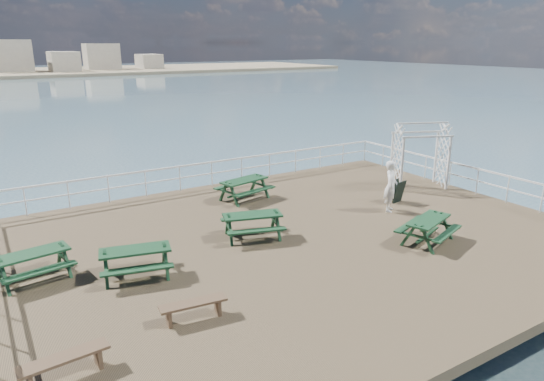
{
  "coord_description": "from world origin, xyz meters",
  "views": [
    {
      "loc": [
        -8.48,
        -11.93,
        6.02
      ],
      "look_at": [
        -0.05,
        1.75,
        1.1
      ],
      "focal_mm": 32.0,
      "sensor_mm": 36.0,
      "label": 1
    }
  ],
  "objects": [
    {
      "name": "ground",
      "position": [
        0.0,
        0.0,
        -0.15
      ],
      "size": [
        18.0,
        14.0,
        0.3
      ],
      "primitive_type": "cube",
      "color": "brown",
      "rests_on": "ground"
    },
    {
      "name": "sea_backdrop",
      "position": [
        12.54,
        134.07,
        -0.51
      ],
      "size": [
        300.0,
        300.0,
        9.2
      ],
      "color": "#466776",
      "rests_on": "ground"
    },
    {
      "name": "railing",
      "position": [
        -0.07,
        2.57,
        0.87
      ],
      "size": [
        17.77,
        13.76,
        1.1
      ],
      "color": "white",
      "rests_on": "ground"
    },
    {
      "name": "picnic_table_a",
      "position": [
        -7.74,
        1.24,
        0.56
      ],
      "size": [
        2.0,
        1.71,
        0.88
      ],
      "rotation": [
        0.0,
        0.0,
        0.15
      ],
      "color": "#13341A",
      "rests_on": "ground"
    },
    {
      "name": "picnic_table_b",
      "position": [
        -1.4,
        0.74,
        0.58
      ],
      "size": [
        2.2,
        1.96,
        0.9
      ],
      "rotation": [
        0.0,
        0.0,
        -0.3
      ],
      "color": "#13341A",
      "rests_on": "ground"
    },
    {
      "name": "picnic_table_c",
      "position": [
        0.27,
        4.37,
        0.6
      ],
      "size": [
        2.24,
        1.96,
        0.94
      ],
      "rotation": [
        0.0,
        0.0,
        0.22
      ],
      "color": "#13341A",
      "rests_on": "ground"
    },
    {
      "name": "picnic_table_d",
      "position": [
        -5.38,
        0.02,
        0.57
      ],
      "size": [
        2.12,
        1.85,
        0.89
      ],
      "rotation": [
        0.0,
        0.0,
        -0.23
      ],
      "color": "#13341A",
      "rests_on": "ground"
    },
    {
      "name": "picnic_table_e",
      "position": [
        3.07,
        -2.48,
        0.56
      ],
      "size": [
        2.18,
        1.96,
        0.88
      ],
      "rotation": [
        0.0,
        0.0,
        0.33
      ],
      "color": "#13341A",
      "rests_on": "ground"
    },
    {
      "name": "flat_bench_near",
      "position": [
        -4.92,
        -2.77,
        0.33
      ],
      "size": [
        1.55,
        0.53,
        0.44
      ],
      "rotation": [
        0.0,
        0.0,
        -0.12
      ],
      "color": "brown",
      "rests_on": "ground"
    },
    {
      "name": "flat_bench_far",
      "position": [
        -7.75,
        -3.39,
        0.35
      ],
      "size": [
        1.66,
        0.54,
        0.47
      ],
      "rotation": [
        0.0,
        0.0,
        0.09
      ],
      "color": "brown",
      "rests_on": "ground"
    },
    {
      "name": "trellis_arbor",
      "position": [
        7.6,
        2.03,
        1.25
      ],
      "size": [
        2.55,
        1.99,
        2.81
      ],
      "rotation": [
        0.0,
        0.0,
        -0.4
      ],
      "color": "white",
      "rests_on": "ground"
    },
    {
      "name": "sandwich_board",
      "position": [
        5.2,
        0.9,
        0.44
      ],
      "size": [
        0.61,
        0.5,
        0.89
      ],
      "rotation": [
        0.0,
        0.0,
        0.19
      ],
      "color": "black",
      "rests_on": "ground"
    },
    {
      "name": "person",
      "position": [
        4.21,
        0.32,
        0.96
      ],
      "size": [
        0.82,
        0.81,
        1.91
      ],
      "primitive_type": "imported",
      "rotation": [
        0.0,
        0.0,
        0.75
      ],
      "color": "white",
      "rests_on": "ground"
    }
  ]
}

